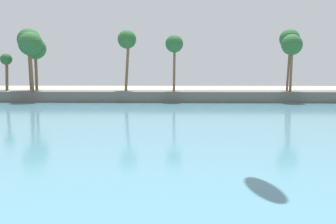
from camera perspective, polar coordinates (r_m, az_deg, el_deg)
sea at (r=56.93m, az=0.64°, el=0.85°), size 220.00×96.82×0.06m
palm_headland at (r=65.35m, az=-3.48°, el=4.59°), size 85.74×6.63×13.13m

